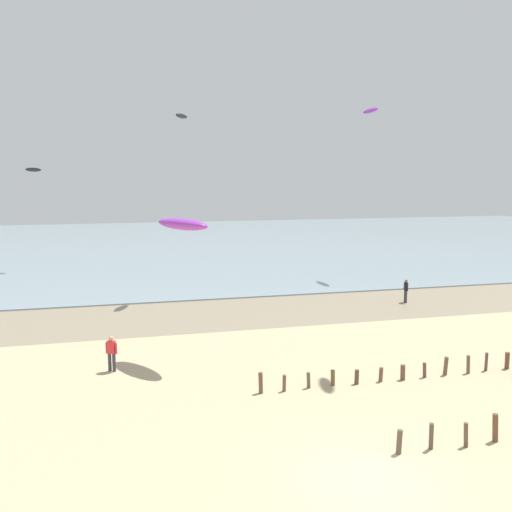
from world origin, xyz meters
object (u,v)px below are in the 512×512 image
(person_mid_beach, at_px, (111,352))
(kite_aloft_1, at_px, (181,116))
(kite_aloft_3, at_px, (371,110))
(kite_aloft_5, at_px, (182,224))
(person_nearest_camera, at_px, (406,290))
(kite_aloft_2, at_px, (33,170))

(person_mid_beach, bearing_deg, kite_aloft_1, 71.15)
(kite_aloft_3, bearing_deg, kite_aloft_5, -47.65)
(person_nearest_camera, distance_m, kite_aloft_3, 17.23)
(kite_aloft_1, xyz_separation_m, kite_aloft_3, (17.02, 4.55, 1.41))
(person_nearest_camera, relative_size, kite_aloft_1, 0.87)
(person_mid_beach, relative_size, kite_aloft_3, 0.69)
(kite_aloft_5, bearing_deg, kite_aloft_1, -38.87)
(kite_aloft_1, height_order, kite_aloft_5, kite_aloft_1)
(person_mid_beach, height_order, kite_aloft_3, kite_aloft_3)
(kite_aloft_1, height_order, kite_aloft_3, kite_aloft_3)
(kite_aloft_1, bearing_deg, kite_aloft_3, -52.44)
(kite_aloft_1, height_order, kite_aloft_2, kite_aloft_1)
(person_mid_beach, relative_size, kite_aloft_1, 0.87)
(kite_aloft_2, xyz_separation_m, kite_aloft_5, (11.06, -29.55, -2.98))
(kite_aloft_2, bearing_deg, kite_aloft_1, -15.57)
(person_nearest_camera, height_order, kite_aloft_3, kite_aloft_3)
(person_nearest_camera, relative_size, kite_aloft_2, 0.90)
(person_nearest_camera, xyz_separation_m, kite_aloft_5, (-16.94, -8.38, 5.86))
(person_nearest_camera, relative_size, person_mid_beach, 1.00)
(person_nearest_camera, height_order, kite_aloft_5, kite_aloft_5)
(kite_aloft_2, distance_m, kite_aloft_3, 32.04)
(kite_aloft_5, bearing_deg, kite_aloft_2, -12.01)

